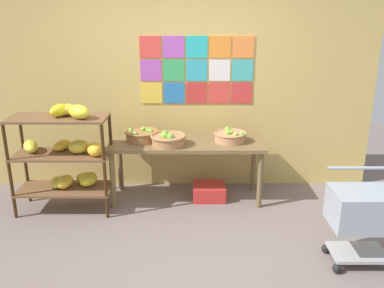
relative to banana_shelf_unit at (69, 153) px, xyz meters
name	(u,v)px	position (x,y,z in m)	size (l,w,h in m)	color
ground	(176,259)	(1.21, -1.01, -0.67)	(9.41, 9.41, 0.00)	slate
back_wall_with_art	(181,73)	(1.21, 0.72, 0.77)	(4.76, 0.07, 2.88)	tan
banana_shelf_unit	(69,153)	(0.00, 0.00, 0.00)	(1.04, 0.48, 1.23)	#3C220D
display_table	(188,149)	(1.30, 0.28, -0.05)	(1.78, 0.61, 0.71)	brown
fruit_basket_centre	(170,139)	(1.09, 0.16, 0.10)	(0.40, 0.40, 0.16)	#A77348
fruit_basket_back_left	(144,135)	(0.78, 0.33, 0.10)	(0.39, 0.39, 0.15)	olive
fruit_basket_left	(232,136)	(1.80, 0.30, 0.10)	(0.38, 0.38, 0.14)	tan
produce_crate_under_table	(211,192)	(1.57, 0.26, -0.58)	(0.38, 0.33, 0.17)	red
shopping_cart	(366,213)	(2.84, -1.05, -0.17)	(0.56, 0.45, 0.83)	black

